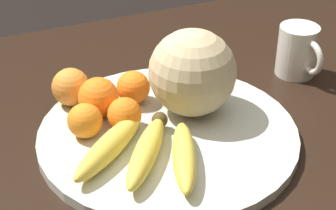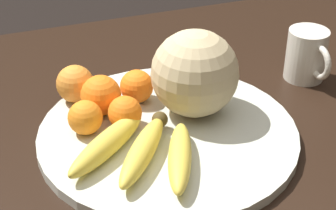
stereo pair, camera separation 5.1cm
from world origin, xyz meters
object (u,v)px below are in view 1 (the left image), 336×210
at_px(orange_front_right, 98,98).
at_px(orange_front_left, 85,121).
at_px(kitchen_table, 156,193).
at_px(orange_back_left, 124,114).
at_px(orange_mid_center, 133,87).
at_px(banana_bunch, 144,150).
at_px(ceramic_mug, 298,51).
at_px(melon, 192,73).
at_px(orange_back_right, 71,87).
at_px(fruit_bowl, 168,134).

bearing_deg(orange_front_right, orange_front_left, 51.76).
relative_size(kitchen_table, orange_front_left, 23.63).
bearing_deg(orange_back_left, orange_mid_center, -120.45).
height_order(banana_bunch, ceramic_mug, ceramic_mug).
height_order(kitchen_table, orange_front_left, orange_front_left).
bearing_deg(melon, orange_mid_center, -38.27).
xyz_separation_m(melon, orange_mid_center, (0.08, -0.07, -0.05)).
height_order(orange_front_left, orange_back_left, same).
bearing_deg(orange_back_right, ceramic_mug, 174.37).
distance_m(orange_front_left, orange_front_right, 0.06).
height_order(banana_bunch, orange_back_left, orange_back_left).
xyz_separation_m(orange_front_left, ceramic_mug, (-0.46, -0.06, 0.00)).
height_order(fruit_bowl, orange_mid_center, orange_mid_center).
relative_size(banana_bunch, orange_back_left, 4.03).
bearing_deg(fruit_bowl, kitchen_table, 33.31).
bearing_deg(orange_front_left, banana_bunch, 122.03).
distance_m(melon, orange_mid_center, 0.12).
xyz_separation_m(banana_bunch, orange_back_left, (-0.00, -0.09, 0.01)).
height_order(kitchen_table, orange_front_right, orange_front_right).
distance_m(orange_back_left, ceramic_mug, 0.40).
xyz_separation_m(melon, orange_front_left, (0.19, -0.00, -0.05)).
relative_size(melon, banana_bunch, 0.65).
xyz_separation_m(kitchen_table, fruit_bowl, (-0.03, -0.02, 0.10)).
relative_size(melon, orange_front_right, 2.14).
distance_m(orange_front_right, ceramic_mug, 0.42).
height_order(fruit_bowl, orange_front_left, orange_front_left).
relative_size(orange_back_right, ceramic_mug, 0.58).
distance_m(kitchen_table, orange_back_right, 0.24).
distance_m(orange_back_left, orange_back_right, 0.13).
relative_size(kitchen_table, banana_bunch, 5.93).
xyz_separation_m(kitchen_table, banana_bunch, (0.03, 0.04, 0.13)).
xyz_separation_m(kitchen_table, orange_front_right, (0.06, -0.11, 0.14)).
distance_m(orange_front_left, ceramic_mug, 0.46).
bearing_deg(kitchen_table, melon, -146.97).
relative_size(orange_front_right, ceramic_mug, 0.60).
xyz_separation_m(melon, ceramic_mug, (-0.26, -0.06, -0.04)).
bearing_deg(banana_bunch, melon, 164.02).
height_order(orange_front_left, orange_front_right, orange_front_right).
relative_size(kitchen_table, orange_back_right, 20.18).
bearing_deg(melon, fruit_bowl, 32.88).
height_order(fruit_bowl, orange_front_right, orange_front_right).
relative_size(kitchen_table, orange_back_left, 23.89).
relative_size(melon, ceramic_mug, 1.28).
height_order(melon, orange_front_left, melon).
bearing_deg(orange_mid_center, kitchen_table, 84.86).
bearing_deg(ceramic_mug, fruit_bowl, 17.42).
bearing_deg(banana_bunch, orange_front_right, -134.71).
xyz_separation_m(orange_back_left, ceramic_mug, (-0.39, -0.07, 0.00)).
xyz_separation_m(kitchen_table, orange_mid_center, (-0.01, -0.13, 0.14)).
bearing_deg(orange_back_right, orange_front_left, 86.77).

